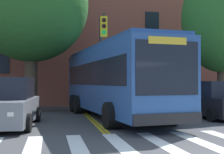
% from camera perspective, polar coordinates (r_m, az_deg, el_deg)
% --- Properties ---
extents(crosswalk, '(11.12, 3.91, 0.01)m').
position_cam_1_polar(crosswalk, '(9.28, 12.70, -11.68)').
color(crosswalk, white).
rests_on(crosswalk, ground).
extents(lane_line_yellow_inner, '(0.12, 36.00, 0.01)m').
position_cam_1_polar(lane_line_yellow_inner, '(22.49, -6.49, -5.36)').
color(lane_line_yellow_inner, gold).
rests_on(lane_line_yellow_inner, ground).
extents(lane_line_yellow_outer, '(0.12, 36.00, 0.01)m').
position_cam_1_polar(lane_line_yellow_outer, '(22.50, -6.09, -5.36)').
color(lane_line_yellow_outer, gold).
rests_on(lane_line_yellow_outer, ground).
extents(city_bus, '(3.85, 11.46, 3.46)m').
position_cam_1_polar(city_bus, '(15.30, 0.27, -0.48)').
color(city_bus, '#2D5699').
rests_on(city_bus, ground).
extents(car_grey_near_lane, '(2.40, 4.87, 1.92)m').
position_cam_1_polar(car_grey_near_lane, '(12.87, -18.49, -4.79)').
color(car_grey_near_lane, slate).
rests_on(car_grey_near_lane, ground).
extents(car_black_far_lane, '(2.29, 4.13, 1.78)m').
position_cam_1_polar(car_black_far_lane, '(15.91, 18.07, -4.20)').
color(car_black_far_lane, black).
rests_on(car_black_far_lane, ground).
extents(traffic_light_overhead, '(0.48, 2.66, 5.55)m').
position_cam_1_polar(traffic_light_overhead, '(17.00, -1.86, 5.59)').
color(traffic_light_overhead, '#28282D').
rests_on(traffic_light_overhead, ground).
extents(street_tree_curbside_large, '(6.62, 6.53, 8.75)m').
position_cam_1_polar(street_tree_curbside_large, '(20.10, 19.29, 9.94)').
color(street_tree_curbside_large, '#4C3D2D').
rests_on(street_tree_curbside_large, ground).
extents(street_tree_curbside_small, '(8.65, 8.51, 9.72)m').
position_cam_1_polar(street_tree_curbside_small, '(19.47, -14.55, 12.62)').
color(street_tree_curbside_small, '#4C3D2D').
rests_on(street_tree_curbside_small, ground).
extents(building_facade, '(41.43, 6.47, 12.18)m').
position_cam_1_polar(building_facade, '(26.49, -6.45, 8.53)').
color(building_facade, brown).
rests_on(building_facade, ground).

